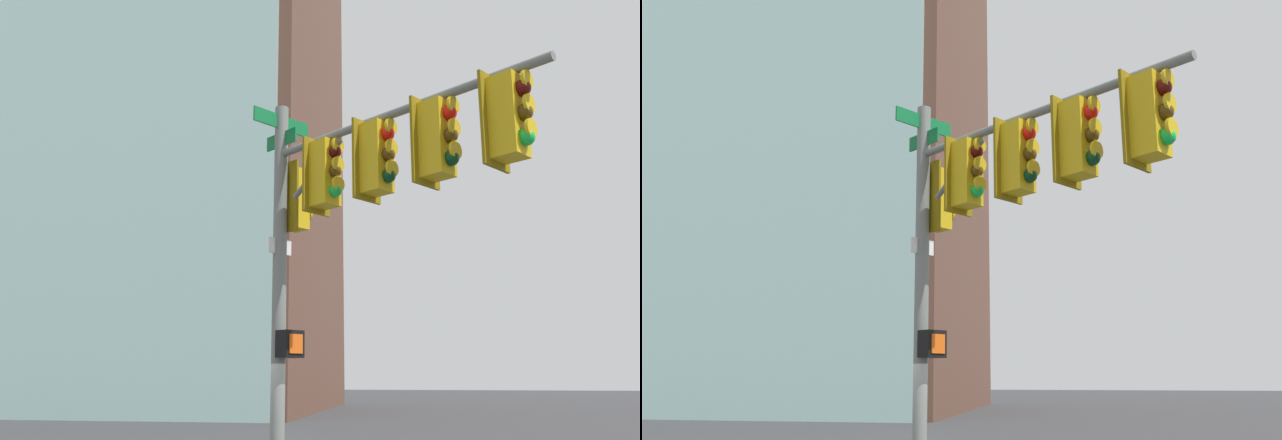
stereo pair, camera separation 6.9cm
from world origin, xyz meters
TOP-DOWN VIEW (x-y plane):
  - signal_pole_assembly at (1.16, 1.55)m, footprint 3.35×4.14m
  - building_brick_nearside at (-34.60, -13.31)m, footprint 22.29×17.16m
  - building_brick_midblock at (-33.22, -27.86)m, footprint 19.74×19.02m

SIDE VIEW (x-z plane):
  - signal_pole_assembly at x=1.16m, z-range 1.42..8.03m
  - building_brick_midblock at x=-33.22m, z-range 0.00..38.50m
  - building_brick_nearside at x=-34.60m, z-range 0.00..45.24m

